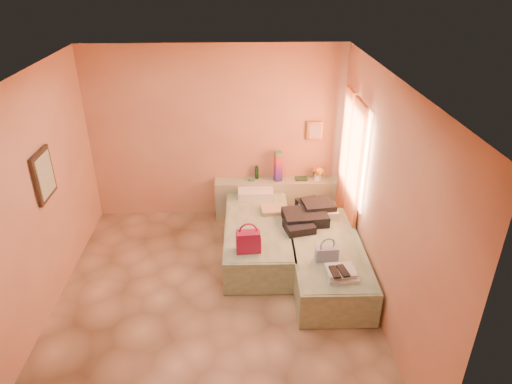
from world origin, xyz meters
TOP-DOWN VIEW (x-y plane):
  - ground at (0.00, 0.00)m, footprint 4.50×4.50m
  - room_walls at (0.21, 0.57)m, footprint 4.02×4.51m
  - headboard_ledge at (0.98, 2.10)m, footprint 2.05×0.30m
  - bed_left at (0.60, 1.05)m, footprint 0.93×2.01m
  - bed_right at (1.50, 0.41)m, footprint 0.93×2.01m
  - water_bottle at (0.63, 2.18)m, footprint 0.08×0.08m
  - rainbow_box at (0.97, 2.10)m, footprint 0.14×0.14m
  - small_dish at (0.55, 2.12)m, footprint 0.15×0.15m
  - green_book at (1.36, 2.12)m, footprint 0.20×0.14m
  - flower_vase at (1.62, 2.10)m, footprint 0.24×0.24m
  - magenta_handbag at (0.45, 0.34)m, footprint 0.33×0.20m
  - khaki_garment at (0.85, 1.34)m, footprint 0.38×0.31m
  - clothes_pile at (1.33, 1.02)m, footprint 0.82×0.82m
  - blue_handbag at (1.42, 0.09)m, footprint 0.29×0.14m
  - towel_stack at (1.55, -0.25)m, footprint 0.35×0.30m
  - sandal_pair at (1.50, -0.30)m, footprint 0.19×0.24m

SIDE VIEW (x-z plane):
  - ground at x=0.00m, z-range 0.00..0.00m
  - bed_left at x=0.60m, z-range 0.00..0.50m
  - bed_right at x=1.50m, z-range 0.00..0.50m
  - headboard_ledge at x=0.98m, z-range 0.00..0.65m
  - khaki_garment at x=0.85m, z-range 0.50..0.56m
  - towel_stack at x=1.55m, z-range 0.50..0.60m
  - blue_handbag at x=1.42m, z-range 0.50..0.68m
  - clothes_pile at x=1.33m, z-range 0.50..0.70m
  - sandal_pair at x=1.50m, z-range 0.60..0.62m
  - magenta_handbag at x=0.45m, z-range 0.50..0.80m
  - small_dish at x=0.55m, z-range 0.65..0.68m
  - green_book at x=1.36m, z-range 0.65..0.68m
  - water_bottle at x=0.63m, z-range 0.65..0.87m
  - flower_vase at x=1.62m, z-range 0.65..0.91m
  - rainbow_box at x=0.97m, z-range 0.65..1.16m
  - room_walls at x=0.21m, z-range 0.38..3.19m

